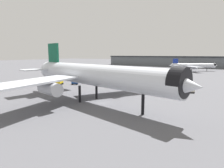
{
  "coord_description": "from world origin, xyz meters",
  "views": [
    {
      "loc": [
        34.32,
        -47.37,
        15.03
      ],
      "look_at": [
        4.77,
        -1.64,
        6.61
      ],
      "focal_mm": 31.06,
      "sensor_mm": 36.0,
      "label": 1
    }
  ],
  "objects": [
    {
      "name": "baggage_cart_trailing",
      "position": [
        19.96,
        32.06,
        0.98
      ],
      "size": [
        2.81,
        2.6,
        1.82
      ],
      "rotation": [
        0.0,
        0.0,
        3.56
      ],
      "color": "black",
      "rests_on": "ground"
    },
    {
      "name": "baggage_tug_wing",
      "position": [
        -32.97,
        22.75,
        0.97
      ],
      "size": [
        3.56,
        3.18,
        1.85
      ],
      "rotation": [
        0.0,
        0.0,
        0.57
      ],
      "color": "black",
      "rests_on": "ground"
    },
    {
      "name": "airliner_far_taxiway",
      "position": [
        0.87,
        138.22,
        4.87
      ],
      "size": [
        39.01,
        35.12,
        11.06
      ],
      "rotation": [
        0.0,
        0.0,
        0.5
      ],
      "color": "silver",
      "rests_on": "ground"
    },
    {
      "name": "ground",
      "position": [
        0.0,
        0.0,
        0.0
      ],
      "size": [
        900.0,
        900.0,
        0.0
      ],
      "primitive_type": "plane",
      "color": "#56565B"
    },
    {
      "name": "airliner_near_gate",
      "position": [
        -3.3,
        0.02,
        8.45
      ],
      "size": [
        66.21,
        59.48,
        19.18
      ],
      "rotation": [
        0.0,
        0.0,
        -0.2
      ],
      "color": "silver",
      "rests_on": "ground"
    },
    {
      "name": "service_truck_front",
      "position": [
        -38.72,
        17.75,
        1.59
      ],
      "size": [
        4.72,
        5.92,
        3.0
      ],
      "rotation": [
        0.0,
        0.0,
        2.09
      ],
      "color": "black",
      "rests_on": "ground"
    },
    {
      "name": "terminal_building",
      "position": [
        -9.88,
        190.95,
        6.48
      ],
      "size": [
        216.41,
        30.94,
        20.78
      ],
      "rotation": [
        0.0,
        0.0,
        -0.05
      ],
      "color": "slate",
      "rests_on": "ground"
    }
  ]
}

